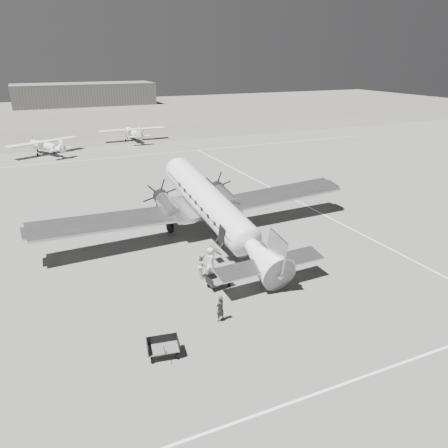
{
  "coord_description": "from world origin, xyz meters",
  "views": [
    {
      "loc": [
        -13.31,
        -26.72,
        14.48
      ],
      "look_at": [
        -0.25,
        2.29,
        2.2
      ],
      "focal_mm": 35.0,
      "sensor_mm": 36.0,
      "label": 1
    }
  ],
  "objects_px": {
    "hangar_main": "(85,94)",
    "light_plane_right": "(134,134)",
    "light_plane_left": "(46,147)",
    "baggage_cart_far": "(163,348)",
    "ramp_agent": "(202,265)",
    "baggage_cart_near": "(219,281)",
    "passenger": "(211,260)",
    "ground_crew": "(220,308)",
    "dc3_airliner": "(214,210)"
  },
  "relations": [
    {
      "from": "passenger",
      "to": "ramp_agent",
      "type": "bearing_deg",
      "value": 134.25
    },
    {
      "from": "dc3_airliner",
      "to": "light_plane_left",
      "type": "bearing_deg",
      "value": 101.13
    },
    {
      "from": "hangar_main",
      "to": "ground_crew",
      "type": "relative_size",
      "value": 26.04
    },
    {
      "from": "light_plane_left",
      "to": "light_plane_right",
      "type": "distance_m",
      "value": 16.42
    },
    {
      "from": "light_plane_left",
      "to": "ground_crew",
      "type": "distance_m",
      "value": 53.44
    },
    {
      "from": "light_plane_right",
      "to": "passenger",
      "type": "bearing_deg",
      "value": -98.76
    },
    {
      "from": "hangar_main",
      "to": "dc3_airliner",
      "type": "relative_size",
      "value": 1.46
    },
    {
      "from": "light_plane_left",
      "to": "passenger",
      "type": "relative_size",
      "value": 6.07
    },
    {
      "from": "light_plane_left",
      "to": "light_plane_right",
      "type": "xyz_separation_m",
      "value": [
        15.24,
        6.13,
        0.02
      ]
    },
    {
      "from": "dc3_airliner",
      "to": "baggage_cart_far",
      "type": "xyz_separation_m",
      "value": [
        -8.28,
        -12.79,
        -2.26
      ]
    },
    {
      "from": "baggage_cart_near",
      "to": "ramp_agent",
      "type": "xyz_separation_m",
      "value": [
        -0.45,
        1.83,
        0.43
      ]
    },
    {
      "from": "light_plane_left",
      "to": "baggage_cart_near",
      "type": "distance_m",
      "value": 50.04
    },
    {
      "from": "dc3_airliner",
      "to": "baggage_cart_near",
      "type": "relative_size",
      "value": 18.18
    },
    {
      "from": "dc3_airliner",
      "to": "light_plane_right",
      "type": "distance_m",
      "value": 48.42
    },
    {
      "from": "baggage_cart_near",
      "to": "baggage_cart_far",
      "type": "xyz_separation_m",
      "value": [
        -5.48,
        -5.42,
        0.03
      ]
    },
    {
      "from": "hangar_main",
      "to": "baggage_cart_near",
      "type": "height_order",
      "value": "hangar_main"
    },
    {
      "from": "ground_crew",
      "to": "light_plane_left",
      "type": "bearing_deg",
      "value": -103.94
    },
    {
      "from": "ramp_agent",
      "to": "light_plane_left",
      "type": "bearing_deg",
      "value": 16.93
    },
    {
      "from": "light_plane_left",
      "to": "baggage_cart_near",
      "type": "height_order",
      "value": "light_plane_left"
    },
    {
      "from": "light_plane_left",
      "to": "ground_crew",
      "type": "xyz_separation_m",
      "value": [
        6.29,
        -53.07,
        -0.4
      ]
    },
    {
      "from": "baggage_cart_far",
      "to": "ramp_agent",
      "type": "distance_m",
      "value": 8.83
    },
    {
      "from": "hangar_main",
      "to": "light_plane_left",
      "type": "relative_size",
      "value": 3.61
    },
    {
      "from": "ground_crew",
      "to": "passenger",
      "type": "xyz_separation_m",
      "value": [
        1.85,
        5.87,
        0.15
      ]
    },
    {
      "from": "light_plane_right",
      "to": "ground_crew",
      "type": "bearing_deg",
      "value": -99.78
    },
    {
      "from": "hangar_main",
      "to": "dc3_airliner",
      "type": "bearing_deg",
      "value": -92.6
    },
    {
      "from": "light_plane_right",
      "to": "ramp_agent",
      "type": "height_order",
      "value": "light_plane_right"
    },
    {
      "from": "baggage_cart_near",
      "to": "baggage_cart_far",
      "type": "bearing_deg",
      "value": -145.26
    },
    {
      "from": "light_plane_right",
      "to": "passenger",
      "type": "xyz_separation_m",
      "value": [
        -7.1,
        -53.33,
        -0.27
      ]
    },
    {
      "from": "baggage_cart_far",
      "to": "ramp_agent",
      "type": "height_order",
      "value": "ramp_agent"
    },
    {
      "from": "hangar_main",
      "to": "baggage_cart_near",
      "type": "relative_size",
      "value": 26.5
    },
    {
      "from": "ground_crew",
      "to": "ramp_agent",
      "type": "relative_size",
      "value": 0.92
    },
    {
      "from": "ramp_agent",
      "to": "passenger",
      "type": "bearing_deg",
      "value": -55.99
    },
    {
      "from": "hangar_main",
      "to": "light_plane_right",
      "type": "relative_size",
      "value": 3.54
    },
    {
      "from": "hangar_main",
      "to": "baggage_cart_near",
      "type": "xyz_separation_m",
      "value": [
        -8.06,
        -123.08,
        -2.85
      ]
    },
    {
      "from": "dc3_airliner",
      "to": "light_plane_right",
      "type": "relative_size",
      "value": 2.43
    },
    {
      "from": "ramp_agent",
      "to": "baggage_cart_near",
      "type": "bearing_deg",
      "value": -158.01
    },
    {
      "from": "light_plane_left",
      "to": "ramp_agent",
      "type": "bearing_deg",
      "value": -108.3
    },
    {
      "from": "hangar_main",
      "to": "dc3_airliner",
      "type": "distance_m",
      "value": 115.83
    },
    {
      "from": "baggage_cart_far",
      "to": "ramp_agent",
      "type": "bearing_deg",
      "value": 64.33
    },
    {
      "from": "baggage_cart_near",
      "to": "baggage_cart_far",
      "type": "distance_m",
      "value": 7.7
    },
    {
      "from": "ramp_agent",
      "to": "passenger",
      "type": "relative_size",
      "value": 0.92
    },
    {
      "from": "light_plane_right",
      "to": "light_plane_left",
      "type": "bearing_deg",
      "value": -159.28
    },
    {
      "from": "light_plane_left",
      "to": "light_plane_right",
      "type": "bearing_deg",
      "value": -5.16
    },
    {
      "from": "ground_crew",
      "to": "ramp_agent",
      "type": "distance_m",
      "value": 5.58
    },
    {
      "from": "dc3_airliner",
      "to": "light_plane_right",
      "type": "height_order",
      "value": "dc3_airliner"
    },
    {
      "from": "light_plane_left",
      "to": "baggage_cart_near",
      "type": "relative_size",
      "value": 7.34
    },
    {
      "from": "dc3_airliner",
      "to": "passenger",
      "type": "relative_size",
      "value": 15.03
    },
    {
      "from": "ramp_agent",
      "to": "passenger",
      "type": "height_order",
      "value": "passenger"
    },
    {
      "from": "ground_crew",
      "to": "baggage_cart_near",
      "type": "bearing_deg",
      "value": -133.1
    },
    {
      "from": "light_plane_right",
      "to": "baggage_cart_far",
      "type": "relative_size",
      "value": 6.95
    }
  ]
}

